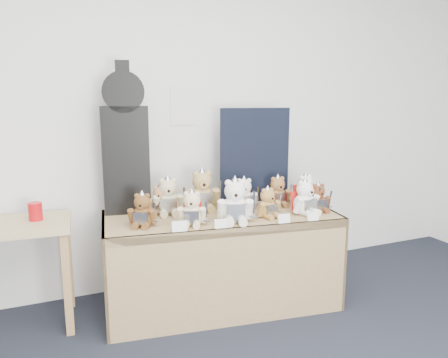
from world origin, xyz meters
name	(u,v)px	position (x,y,z in m)	size (l,w,h in m)	color
room_shell	(183,106)	(0.21, 2.49, 1.44)	(6.00, 6.00, 6.00)	white
display_table	(224,237)	(0.30, 1.90, 0.54)	(1.72, 0.91, 0.69)	olive
side_table	(0,243)	(-1.12, 2.19, 0.59)	(0.90, 0.55, 0.72)	tan
guitar_case	(125,141)	(-0.29, 2.26, 1.21)	(0.33, 0.15, 1.07)	black
navy_board	(255,155)	(0.70, 2.22, 1.05)	(0.55, 0.02, 0.74)	black
red_cup	(35,211)	(-0.90, 2.20, 0.78)	(0.09, 0.09, 0.12)	#B70C11
teddy_front_far_left	(142,211)	(-0.27, 1.90, 0.78)	(0.20, 0.20, 0.25)	brown
teddy_front_left	(192,210)	(0.03, 1.80, 0.79)	(0.21, 0.20, 0.26)	beige
teddy_front_centre	(235,203)	(0.32, 1.76, 0.82)	(0.27, 0.26, 0.33)	white
teddy_front_right	(268,204)	(0.58, 1.77, 0.78)	(0.20, 0.17, 0.24)	#A5793E
teddy_front_far_right	(305,199)	(0.86, 1.74, 0.80)	(0.24, 0.21, 0.28)	white
teddy_front_end	(318,199)	(0.99, 1.76, 0.78)	(0.19, 0.16, 0.23)	brown
teddy_back_left	(168,198)	(-0.03, 2.12, 0.80)	(0.24, 0.22, 0.30)	beige
teddy_back_centre_left	(202,192)	(0.23, 2.13, 0.82)	(0.28, 0.24, 0.34)	tan
teddy_back_centre_right	(244,195)	(0.52, 2.04, 0.79)	(0.21, 0.20, 0.26)	silver
teddy_back_right	(278,192)	(0.80, 2.02, 0.79)	(0.21, 0.18, 0.26)	brown
teddy_back_end	(305,191)	(1.01, 1.95, 0.79)	(0.23, 0.20, 0.27)	white
teddy_back_far_left	(160,201)	(-0.09, 2.14, 0.78)	(0.19, 0.19, 0.24)	#A2714C
entry_card_a	(179,226)	(-0.08, 1.69, 0.72)	(0.09, 0.00, 0.07)	silver
entry_card_b	(221,224)	(0.18, 1.66, 0.72)	(0.08, 0.00, 0.06)	silver
entry_card_c	(284,219)	(0.61, 1.60, 0.72)	(0.09, 0.00, 0.06)	silver
entry_card_d	(313,216)	(0.81, 1.57, 0.72)	(0.08, 0.00, 0.06)	silver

